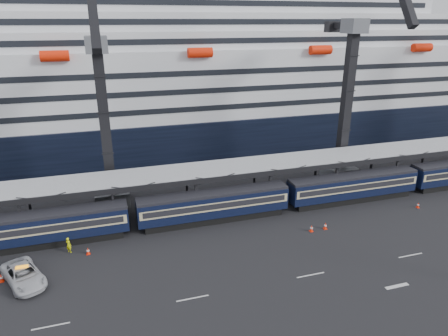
# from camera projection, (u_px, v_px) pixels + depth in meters

# --- Properties ---
(ground) EXTENTS (260.00, 260.00, 0.00)m
(ground) POSITION_uv_depth(u_px,v_px,m) (309.00, 251.00, 43.71)
(ground) COLOR black
(ground) RESTS_ON ground
(lane_markings) EXTENTS (111.00, 4.27, 0.02)m
(lane_markings) POSITION_uv_depth(u_px,v_px,m) (404.00, 265.00, 41.27)
(lane_markings) COLOR beige
(lane_markings) RESTS_ON ground
(train) EXTENTS (133.05, 3.00, 4.05)m
(train) POSITION_uv_depth(u_px,v_px,m) (239.00, 201.00, 50.62)
(train) COLOR black
(train) RESTS_ON ground
(canopy) EXTENTS (130.00, 6.25, 5.53)m
(canopy) POSITION_uv_depth(u_px,v_px,m) (262.00, 165.00, 54.42)
(canopy) COLOR gray
(canopy) RESTS_ON ground
(cruise_ship) EXTENTS (214.09, 28.84, 34.00)m
(cruise_ship) POSITION_uv_depth(u_px,v_px,m) (198.00, 80.00, 80.32)
(cruise_ship) COLOR black
(cruise_ship) RESTS_ON ground
(crane_dark_near) EXTENTS (4.50, 17.75, 35.08)m
(crane_dark_near) POSITION_uv_depth(u_px,v_px,m) (104.00, 119.00, 50.70)
(crane_dark_near) COLOR #505358
(crane_dark_near) RESTS_ON ground
(crane_dark_mid) EXTENTS (4.50, 18.24, 39.64)m
(crane_dark_mid) POSITION_uv_depth(u_px,v_px,m) (349.00, 95.00, 58.95)
(crane_dark_mid) COLOR #505358
(crane_dark_mid) RESTS_ON ground
(pickup_truck) EXTENTS (5.21, 6.80, 1.72)m
(pickup_truck) POSITION_uv_depth(u_px,v_px,m) (24.00, 275.00, 38.12)
(pickup_truck) COLOR #B2B4BA
(pickup_truck) RESTS_ON ground
(worker) EXTENTS (0.78, 0.74, 1.79)m
(worker) POSITION_uv_depth(u_px,v_px,m) (69.00, 245.00, 43.19)
(worker) COLOR #D4D90B
(worker) RESTS_ON ground
(traffic_cone_b) EXTENTS (0.43, 0.43, 0.86)m
(traffic_cone_b) POSITION_uv_depth(u_px,v_px,m) (1.00, 278.00, 38.45)
(traffic_cone_b) COLOR #F72307
(traffic_cone_b) RESTS_ON ground
(traffic_cone_c) EXTENTS (0.41, 0.41, 0.81)m
(traffic_cone_c) POSITION_uv_depth(u_px,v_px,m) (88.00, 251.00, 42.99)
(traffic_cone_c) COLOR #F72307
(traffic_cone_c) RESTS_ON ground
(traffic_cone_d) EXTENTS (0.43, 0.43, 0.87)m
(traffic_cone_d) POSITION_uv_depth(u_px,v_px,m) (325.00, 226.00, 48.19)
(traffic_cone_d) COLOR #F72307
(traffic_cone_d) RESTS_ON ground
(traffic_cone_e) EXTENTS (0.43, 0.43, 0.86)m
(traffic_cone_e) POSITION_uv_depth(u_px,v_px,m) (311.00, 228.00, 47.61)
(traffic_cone_e) COLOR #F72307
(traffic_cone_e) RESTS_ON ground
(traffic_cone_f) EXTENTS (0.39, 0.39, 0.77)m
(traffic_cone_f) POSITION_uv_depth(u_px,v_px,m) (418.00, 205.00, 53.69)
(traffic_cone_f) COLOR #F72307
(traffic_cone_f) RESTS_ON ground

